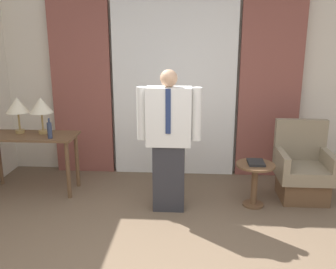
% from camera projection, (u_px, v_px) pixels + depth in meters
% --- Properties ---
extents(wall_back, '(10.00, 0.06, 2.70)m').
position_uv_depth(wall_back, '(175.00, 80.00, 5.32)').
color(wall_back, silver).
rests_on(wall_back, ground_plane).
extents(curtain_sheer_center, '(1.71, 0.06, 2.58)m').
position_uv_depth(curtain_sheer_center, '(174.00, 86.00, 5.21)').
color(curtain_sheer_center, white).
rests_on(curtain_sheer_center, ground_plane).
extents(curtain_drape_left, '(0.84, 0.06, 2.58)m').
position_uv_depth(curtain_drape_left, '(81.00, 85.00, 5.30)').
color(curtain_drape_left, brown).
rests_on(curtain_drape_left, ground_plane).
extents(curtain_drape_right, '(0.84, 0.06, 2.58)m').
position_uv_depth(curtain_drape_right, '(270.00, 87.00, 5.13)').
color(curtain_drape_right, brown).
rests_on(curtain_drape_right, ground_plane).
extents(desk, '(1.18, 0.49, 0.76)m').
position_uv_depth(desk, '(30.00, 144.00, 4.75)').
color(desk, brown).
rests_on(desk, ground_plane).
extents(table_lamp_left, '(0.29, 0.29, 0.46)m').
position_uv_depth(table_lamp_left, '(17.00, 106.00, 4.71)').
color(table_lamp_left, '#9E7F47').
rests_on(table_lamp_left, desk).
extents(table_lamp_right, '(0.29, 0.29, 0.46)m').
position_uv_depth(table_lamp_right, '(41.00, 106.00, 4.69)').
color(table_lamp_right, '#9E7F47').
rests_on(table_lamp_right, desk).
extents(bottle_near_edge, '(0.06, 0.06, 0.25)m').
position_uv_depth(bottle_near_edge, '(50.00, 130.00, 4.54)').
color(bottle_near_edge, '#2D3851').
rests_on(bottle_near_edge, desk).
extents(person, '(0.72, 0.23, 1.63)m').
position_uv_depth(person, '(169.00, 137.00, 4.18)').
color(person, '#2D2D33').
rests_on(person, ground_plane).
extents(armchair, '(0.64, 0.61, 0.96)m').
position_uv_depth(armchair, '(302.00, 172.00, 4.63)').
color(armchair, brown).
rests_on(armchair, ground_plane).
extents(side_table, '(0.45, 0.45, 0.53)m').
position_uv_depth(side_table, '(255.00, 177.00, 4.41)').
color(side_table, brown).
rests_on(side_table, ground_plane).
extents(book, '(0.19, 0.24, 0.03)m').
position_uv_depth(book, '(256.00, 162.00, 4.37)').
color(book, black).
rests_on(book, side_table).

